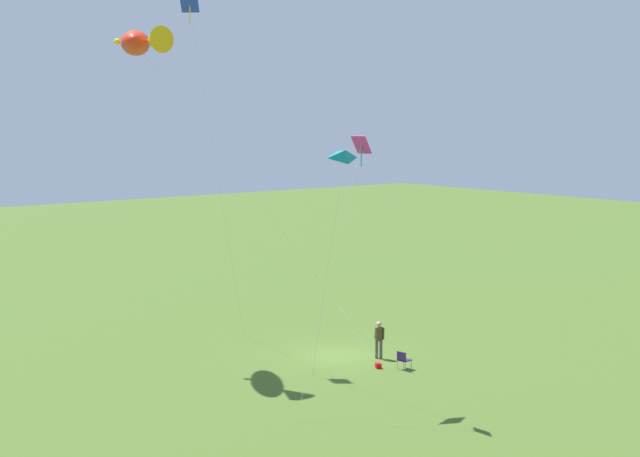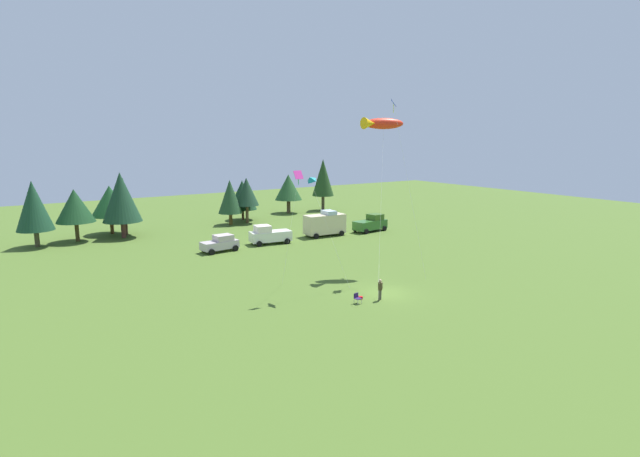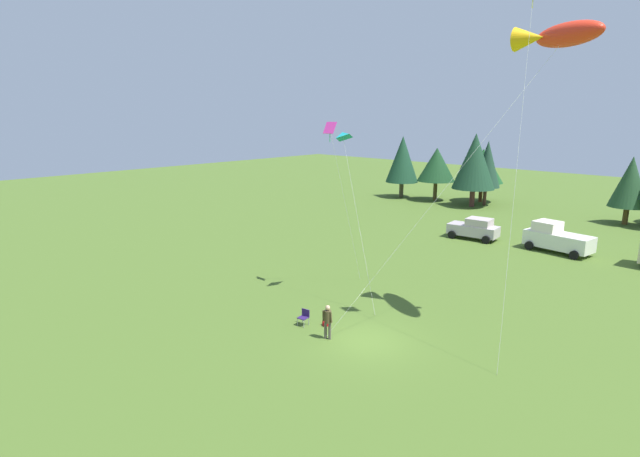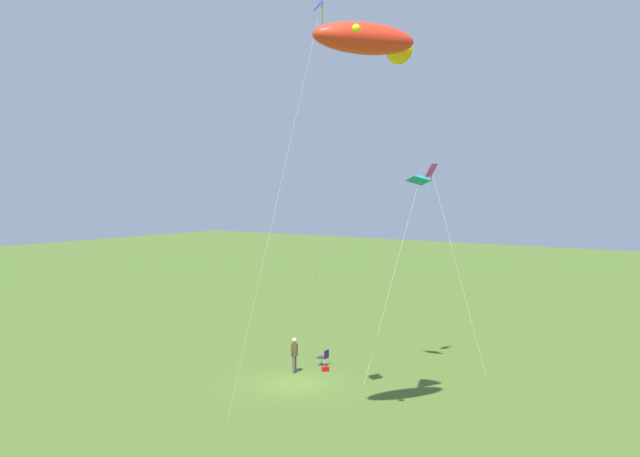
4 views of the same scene
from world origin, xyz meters
name	(u,v)px [view 4 (image 4 of 4)]	position (x,y,z in m)	size (l,w,h in m)	color
ground_plane	(295,383)	(0.00, 0.00, 0.00)	(160.00, 160.00, 0.00)	#466123
person_kite_flyer	(294,352)	(-1.51, -1.16, 1.02)	(0.51, 0.44, 1.74)	#504B40
folding_chair	(324,356)	(-3.53, -0.78, 0.49)	(0.54, 0.54, 0.82)	#2C1A53
backpack_on_grass	(325,369)	(-2.65, -0.10, 0.11)	(0.32, 0.22, 0.22)	red
kite_large_fish	(371,40)	(5.05, 7.15, 14.23)	(9.18, 9.77, 14.80)	red
kite_diamond_blue	(317,24)	(4.74, 4.66, 15.15)	(1.82, 4.09, 16.34)	blue
kite_delta_teal	(420,179)	(-5.02, 3.81, 9.52)	(3.81, 1.57, 9.86)	teal
kite_diamond_rainbow	(433,178)	(-6.05, 4.03, 9.54)	(0.77, 3.26, 10.29)	#D8339A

